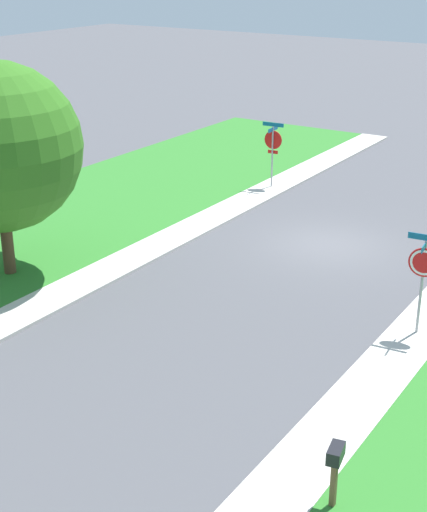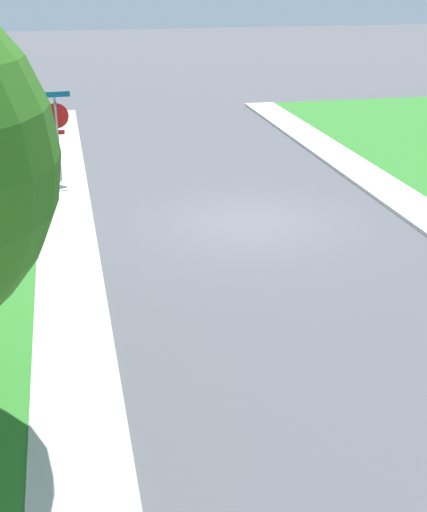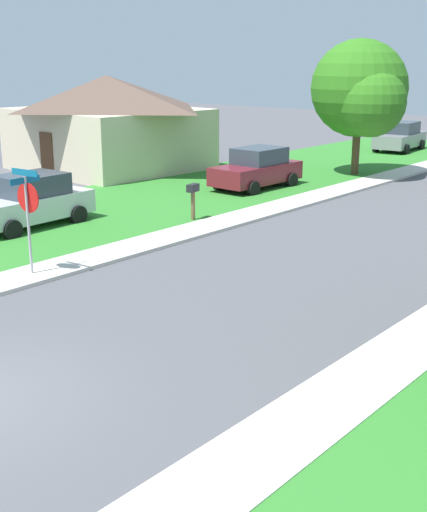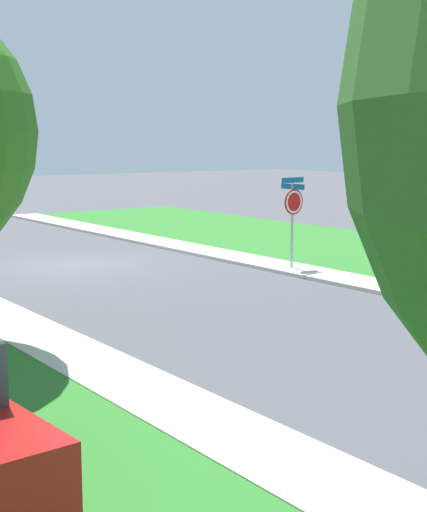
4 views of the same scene
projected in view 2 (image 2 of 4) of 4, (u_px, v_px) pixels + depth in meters
The scene contains 2 objects.
ground_plane at pixel (250, 222), 18.38m from camera, with size 120.00×120.00×0.00m, color #4C4C51.
stop_sign_near_corner at pixel (56, 122), 21.02m from camera, with size 0.92×0.92×2.77m.
Camera 2 is at (4.55, 16.73, 6.23)m, focal length 49.27 mm.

